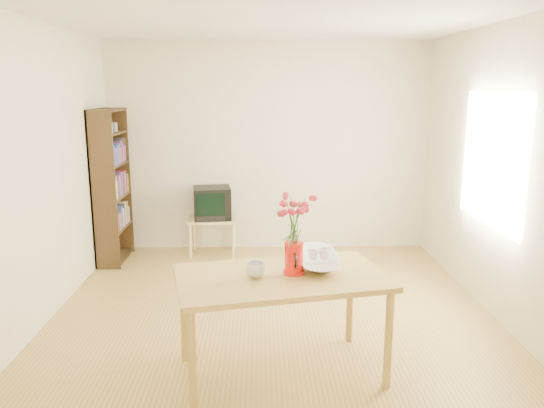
{
  "coord_description": "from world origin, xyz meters",
  "views": [
    {
      "loc": [
        -0.1,
        -4.39,
        2.03
      ],
      "look_at": [
        0.0,
        0.3,
        1.0
      ],
      "focal_mm": 35.0,
      "sensor_mm": 36.0,
      "label": 1
    }
  ],
  "objects_px": {
    "bowl": "(319,237)",
    "television": "(212,202)",
    "table": "(281,286)",
    "pitcher": "(294,259)",
    "mug": "(255,270)"
  },
  "relations": [
    {
      "from": "bowl",
      "to": "television",
      "type": "bearing_deg",
      "value": 111.15
    },
    {
      "from": "television",
      "to": "table",
      "type": "bearing_deg",
      "value": -83.27
    },
    {
      "from": "pitcher",
      "to": "television",
      "type": "xyz_separation_m",
      "value": [
        -0.83,
        2.83,
        -0.2
      ]
    },
    {
      "from": "table",
      "to": "mug",
      "type": "height_order",
      "value": "mug"
    },
    {
      "from": "table",
      "to": "television",
      "type": "distance_m",
      "value": 2.96
    },
    {
      "from": "table",
      "to": "pitcher",
      "type": "xyz_separation_m",
      "value": [
        0.09,
        0.04,
        0.18
      ]
    },
    {
      "from": "television",
      "to": "bowl",
      "type": "bearing_deg",
      "value": -76.57
    },
    {
      "from": "bowl",
      "to": "pitcher",
      "type": "bearing_deg",
      "value": -135.17
    },
    {
      "from": "table",
      "to": "bowl",
      "type": "xyz_separation_m",
      "value": [
        0.28,
        0.23,
        0.29
      ]
    },
    {
      "from": "table",
      "to": "mug",
      "type": "bearing_deg",
      "value": 177.46
    },
    {
      "from": "table",
      "to": "mug",
      "type": "xyz_separation_m",
      "value": [
        -0.18,
        -0.03,
        0.13
      ]
    },
    {
      "from": "pitcher",
      "to": "television",
      "type": "bearing_deg",
      "value": 103.7
    },
    {
      "from": "table",
      "to": "bowl",
      "type": "height_order",
      "value": "bowl"
    },
    {
      "from": "bowl",
      "to": "mug",
      "type": "bearing_deg",
      "value": -150.75
    },
    {
      "from": "pitcher",
      "to": "bowl",
      "type": "height_order",
      "value": "bowl"
    }
  ]
}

